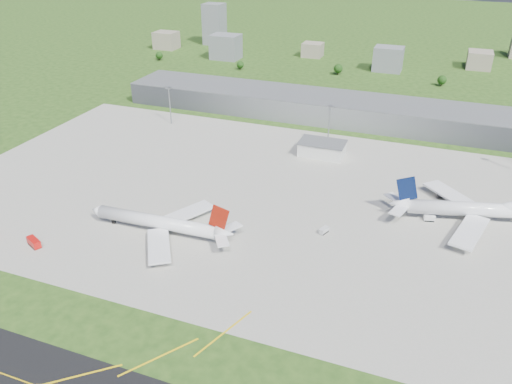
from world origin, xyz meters
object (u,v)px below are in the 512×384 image
(fire_truck, at_px, (34,243))
(van_white_near, at_px, (324,231))
(tug_yellow, at_px, (180,228))
(airliner_red_twin, at_px, (162,223))
(van_white_far, at_px, (429,218))
(airliner_blue_quad, at_px, (483,210))

(fire_truck, xyz_separation_m, van_white_near, (113.70, 53.83, -0.46))
(fire_truck, relative_size, tug_yellow, 1.89)
(tug_yellow, bearing_deg, airliner_red_twin, -164.78)
(fire_truck, distance_m, van_white_far, 176.79)
(airliner_blue_quad, bearing_deg, van_white_far, -173.85)
(airliner_blue_quad, height_order, van_white_far, airliner_blue_quad)
(van_white_far, bearing_deg, fire_truck, -166.11)
(airliner_red_twin, height_order, airliner_blue_quad, airliner_blue_quad)
(van_white_near, bearing_deg, tug_yellow, 130.21)
(airliner_blue_quad, distance_m, fire_truck, 200.55)
(fire_truck, height_order, van_white_near, fire_truck)
(fire_truck, bearing_deg, van_white_far, 52.21)
(airliner_blue_quad, distance_m, van_white_far, 24.29)
(fire_truck, xyz_separation_m, tug_yellow, (52.61, 33.25, -0.78))
(airliner_red_twin, height_order, van_white_far, airliner_red_twin)
(airliner_red_twin, distance_m, tug_yellow, 8.84)
(airliner_red_twin, bearing_deg, van_white_near, -161.51)
(airliner_blue_quad, xyz_separation_m, fire_truck, (-179.29, -89.76, -4.15))
(fire_truck, height_order, van_white_far, fire_truck)
(van_white_near, bearing_deg, van_white_far, -36.11)
(tug_yellow, xyz_separation_m, van_white_far, (104.41, 47.98, 0.31))
(airliner_blue_quad, xyz_separation_m, tug_yellow, (-126.68, -56.52, -4.94))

